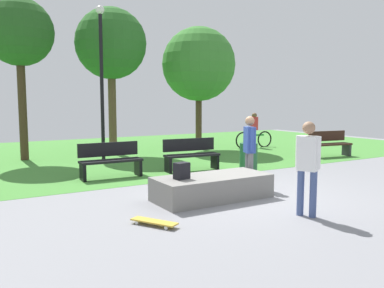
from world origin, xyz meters
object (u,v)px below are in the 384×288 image
Objects in this scene: park_bench_near_lamppost at (191,154)px; concrete_ledge at (212,187)px; tree_slender_maple at (19,33)px; cyclist_on_bicycle at (254,133)px; backpack_on_ledge at (182,171)px; lamp_post at (101,70)px; skater_performing_trick at (308,162)px; skater_watching at (249,146)px; tree_tall_oak at (199,65)px; tree_young_birch at (111,44)px; skateboard_by_ledge at (154,222)px; park_bench_near_path at (329,143)px; trash_bin at (248,158)px; park_bench_far_left at (110,159)px.

concrete_ledge is at bearing -113.23° from park_bench_near_lamppost.
cyclist_on_bicycle is at bearing -7.16° from tree_slender_maple.
lamp_post reaches higher than backpack_on_ledge.
skater_performing_trick is 10.60m from tree_slender_maple.
cyclist_on_bicycle is (9.01, -1.13, -3.55)m from tree_slender_maple.
skater_performing_trick and skater_watching have the same top height.
tree_tall_oak is at bearing 69.30° from skater_performing_trick.
skater_performing_trick reaches higher than concrete_ledge.
park_bench_near_lamppost is (0.61, 4.94, -0.47)m from skater_performing_trick.
tree_young_birch is (0.68, 7.83, 3.83)m from concrete_ledge.
tree_young_birch is 2.98× the size of cyclist_on_bicycle.
skateboard_by_ledge is 5.14m from park_bench_near_lamppost.
trash_bin is (-4.46, -0.98, -0.07)m from park_bench_near_path.
skater_watching is at bearing -48.15° from park_bench_far_left.
skater_watching is at bearing 74.57° from skater_performing_trick.
lamp_post is (0.48, 6.25, 2.36)m from backpack_on_ledge.
park_bench_near_lamppost is (3.09, 4.08, 0.42)m from skateboard_by_ledge.
cyclist_on_bicycle is (2.34, -0.72, -2.83)m from tree_tall_oak.
concrete_ledge is at bearing -141.56° from trash_bin.
concrete_ledge is at bearing 29.10° from skateboard_by_ledge.
skateboard_by_ledge is 7.98m from lamp_post.
park_bench_near_path is 0.33× the size of lamp_post.
park_bench_near_lamppost reaches higher than backpack_on_ledge.
tree_young_birch is at bearing 1.89° from tree_slender_maple.
cyclist_on_bicycle is (3.96, 4.55, 0.23)m from trash_bin.
park_bench_near_path is 5.71m from park_bench_near_lamppost.
tree_tall_oak is (2.86, 4.22, 2.98)m from park_bench_near_lamppost.
trash_bin is at bearing 34.88° from skateboard_by_ledge.
park_bench_far_left reaches higher than concrete_ledge.
backpack_on_ledge is 0.06× the size of tree_tall_oak.
backpack_on_ledge is (-0.70, 0.03, 0.40)m from concrete_ledge.
concrete_ledge is at bearing -94.94° from tree_young_birch.
concrete_ledge is 1.45× the size of park_bench_near_lamppost.
park_bench_near_lamppost is 4.34m from lamp_post.
park_bench_far_left is at bearing -104.89° from lamp_post.
skater_performing_trick is at bearing -142.36° from park_bench_near_path.
lamp_post reaches higher than skater_watching.
tree_young_birch is at bearing 171.72° from tree_tall_oak.
tree_young_birch reaches higher than park_bench_near_lamppost.
trash_bin is at bearing 64.56° from skater_performing_trick.
skateboard_by_ledge is at bearing -102.08° from lamp_post.
cyclist_on_bicycle is (5.85, -1.24, -3.44)m from tree_young_birch.
tree_slender_maple is 0.99× the size of tree_young_birch.
park_bench_near_lamppost is (1.33, 3.09, 0.24)m from concrete_ledge.
lamp_post reaches higher than concrete_ledge.
concrete_ledge is at bearing -72.21° from tree_slender_maple.
tree_young_birch is at bearing 142.91° from park_bench_near_path.
skateboard_by_ledge is at bearing -155.54° from park_bench_near_path.
cyclist_on_bicycle is at bearing 45.28° from concrete_ledge.
skater_watching is 0.31× the size of tree_slender_maple.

